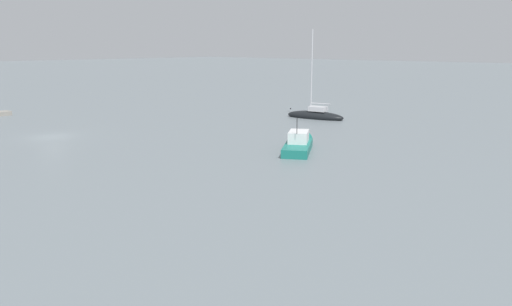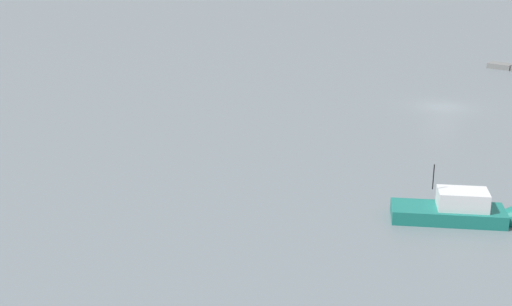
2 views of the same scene
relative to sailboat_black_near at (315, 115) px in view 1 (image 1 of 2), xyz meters
The scene contains 3 objects.
ground_plane 29.23m from the sailboat_black_near, 23.37° to the right, with size 500.00×500.00×0.00m, color slate.
sailboat_black_near is the anchor object (origin of this frame).
motorboat_teal_mid 18.26m from the sailboat_black_near, 30.99° to the left, with size 6.60×5.09×3.65m.
Camera 1 is at (21.14, 45.24, 8.49)m, focal length 34.38 mm.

